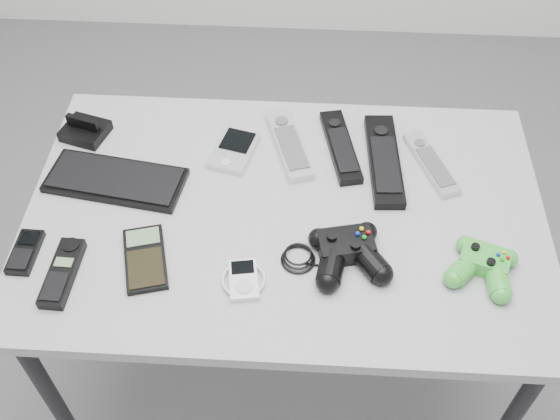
# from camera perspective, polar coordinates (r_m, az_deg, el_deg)

# --- Properties ---
(floor) EXTENTS (3.50, 3.50, 0.00)m
(floor) POSITION_cam_1_polar(r_m,az_deg,el_deg) (1.87, 2.07, -16.15)
(floor) COLOR slate
(floor) RESTS_ON ground
(desk) EXTENTS (1.04, 0.67, 0.70)m
(desk) POSITION_cam_1_polar(r_m,az_deg,el_deg) (1.36, 0.46, -1.73)
(desk) COLOR gray
(desk) RESTS_ON floor
(pda_keyboard) EXTENTS (0.30, 0.16, 0.02)m
(pda_keyboard) POSITION_cam_1_polar(r_m,az_deg,el_deg) (1.40, -14.13, 2.58)
(pda_keyboard) COLOR black
(pda_keyboard) RESTS_ON desk
(dock_bracket) EXTENTS (0.11, 0.10, 0.05)m
(dock_bracket) POSITION_cam_1_polar(r_m,az_deg,el_deg) (1.52, -16.70, 6.96)
(dock_bracket) COLOR black
(dock_bracket) RESTS_ON desk
(pda) EXTENTS (0.11, 0.14, 0.02)m
(pda) POSITION_cam_1_polar(r_m,az_deg,el_deg) (1.43, -4.06, 5.22)
(pda) COLOR silver
(pda) RESTS_ON desk
(remote_silver_a) EXTENTS (0.12, 0.22, 0.02)m
(remote_silver_a) POSITION_cam_1_polar(r_m,az_deg,el_deg) (1.43, 0.79, 5.80)
(remote_silver_a) COLOR silver
(remote_silver_a) RESTS_ON desk
(remote_black_a) EXTENTS (0.10, 0.22, 0.02)m
(remote_black_a) POSITION_cam_1_polar(r_m,az_deg,el_deg) (1.44, 5.30, 5.57)
(remote_black_a) COLOR black
(remote_black_a) RESTS_ON desk
(remote_black_b) EXTENTS (0.08, 0.27, 0.03)m
(remote_black_b) POSITION_cam_1_polar(r_m,az_deg,el_deg) (1.42, 9.05, 4.37)
(remote_black_b) COLOR black
(remote_black_b) RESTS_ON desk
(remote_silver_b) EXTENTS (0.11, 0.19, 0.02)m
(remote_silver_b) POSITION_cam_1_polar(r_m,az_deg,el_deg) (1.43, 13.02, 4.01)
(remote_silver_b) COLOR #B4B4BB
(remote_silver_b) RESTS_ON desk
(mobile_phone) EXTENTS (0.05, 0.10, 0.02)m
(mobile_phone) POSITION_cam_1_polar(r_m,az_deg,el_deg) (1.33, -21.32, -3.41)
(mobile_phone) COLOR black
(mobile_phone) RESTS_ON desk
(cordless_handset) EXTENTS (0.05, 0.15, 0.02)m
(cordless_handset) POSITION_cam_1_polar(r_m,az_deg,el_deg) (1.28, -18.44, -5.20)
(cordless_handset) COLOR black
(cordless_handset) RESTS_ON desk
(calculator) EXTENTS (0.11, 0.16, 0.01)m
(calculator) POSITION_cam_1_polar(r_m,az_deg,el_deg) (1.26, -11.67, -4.16)
(calculator) COLOR black
(calculator) RESTS_ON desk
(mp3_player) EXTENTS (0.09, 0.10, 0.02)m
(mp3_player) POSITION_cam_1_polar(r_m,az_deg,el_deg) (1.21, -3.20, -6.06)
(mp3_player) COLOR white
(mp3_player) RESTS_ON desk
(controller_black) EXTENTS (0.27, 0.20, 0.05)m
(controller_black) POSITION_cam_1_polar(r_m,az_deg,el_deg) (1.23, 5.92, -3.57)
(controller_black) COLOR black
(controller_black) RESTS_ON desk
(controller_green) EXTENTS (0.16, 0.17, 0.04)m
(controller_green) POSITION_cam_1_polar(r_m,az_deg,el_deg) (1.27, 17.29, -4.53)
(controller_green) COLOR green
(controller_green) RESTS_ON desk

